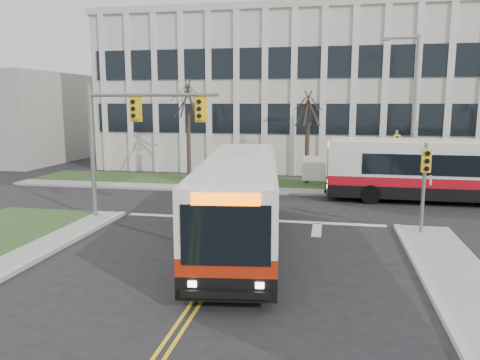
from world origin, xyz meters
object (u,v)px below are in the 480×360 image
object	(u,v)px
directory_sign	(314,169)
streetlight	(412,106)
bus_cross	(446,172)
bus_main	(240,202)

from	to	relation	value
directory_sign	streetlight	bearing A→B (deg)	-13.23
bus_cross	directory_sign	bearing A→B (deg)	-115.29
directory_sign	bus_main	bearing A→B (deg)	-100.29
directory_sign	bus_cross	world-z (taller)	bus_cross
bus_cross	bus_main	bearing A→B (deg)	-44.17
bus_cross	streetlight	bearing A→B (deg)	-143.01
streetlight	bus_cross	bearing A→B (deg)	-53.83
bus_main	bus_cross	bearing A→B (deg)	37.54
bus_main	bus_cross	distance (m)	13.43
directory_sign	bus_cross	size ratio (longest dim) A/B	0.16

